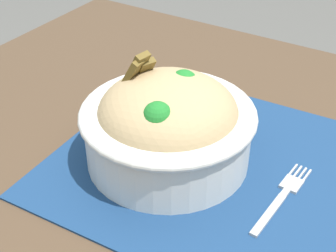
% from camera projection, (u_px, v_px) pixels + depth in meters
% --- Properties ---
extents(table, '(1.03, 0.83, 0.77)m').
position_uv_depth(table, '(219.00, 226.00, 0.64)').
color(table, '#4C3826').
rests_on(table, ground_plane).
extents(placemat, '(0.40, 0.37, 0.00)m').
position_uv_depth(placemat, '(213.00, 165.00, 0.62)').
color(placemat, navy).
rests_on(placemat, table).
extents(bowl, '(0.21, 0.21, 0.13)m').
position_uv_depth(bowl, '(168.00, 123.00, 0.60)').
color(bowl, silver).
rests_on(bowl, placemat).
extents(fork, '(0.02, 0.14, 0.00)m').
position_uv_depth(fork, '(283.00, 195.00, 0.57)').
color(fork, '#B2B2B2').
rests_on(fork, placemat).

